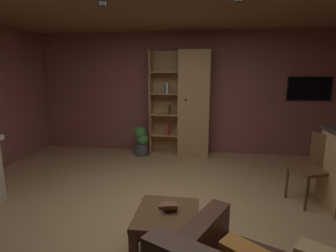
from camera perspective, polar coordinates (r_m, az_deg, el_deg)
floor at (r=3.32m, az=-1.02°, el=-19.63°), size 6.40×5.67×0.02m
wall_back at (r=5.71m, az=3.47°, el=7.11°), size 6.52×0.06×2.57m
window_pane_back at (r=5.73m, az=-0.41°, el=6.55°), size 0.77×0.01×0.77m
bookshelf_cabinet at (r=5.45m, az=4.76°, el=4.63°), size 1.21×0.41×2.16m
coffee_table at (r=2.62m, az=-0.20°, el=-19.85°), size 0.58×0.64×0.43m
table_book_0 at (r=2.63m, az=-0.28°, el=-17.12°), size 0.15×0.12×0.03m
table_book_1 at (r=2.58m, az=0.55°, el=-17.05°), size 0.15×0.11×0.03m
table_book_2 at (r=2.55m, az=0.40°, el=-16.71°), size 0.15×0.11×0.02m
dining_chair at (r=3.99m, az=29.24°, el=-7.22°), size 0.55×0.55×0.92m
potted_floor_plant at (r=5.54m, az=-5.85°, el=-3.14°), size 0.31×0.30×0.63m
wall_mounted_tv at (r=5.99m, az=28.24°, el=7.17°), size 0.83×0.06×0.47m
track_light_spot_1 at (r=3.38m, az=-13.98°, el=24.66°), size 0.07×0.07×0.09m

